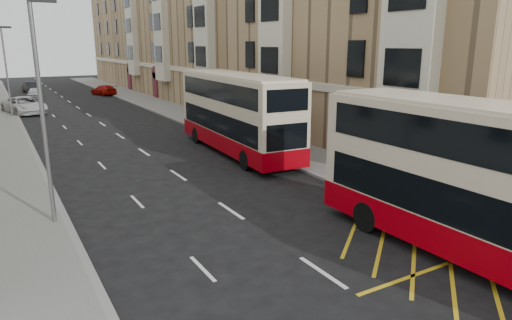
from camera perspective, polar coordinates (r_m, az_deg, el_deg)
pavement_right at (r=39.58m, az=-6.03°, el=4.73°), size 4.00×120.00×0.15m
pavement_left at (r=36.26m, az=-28.98°, el=2.13°), size 3.00×120.00×0.15m
kerb_right at (r=38.82m, az=-8.73°, el=4.46°), size 0.25×120.00×0.15m
kerb_left at (r=36.30m, az=-26.63°, el=2.42°), size 0.25×120.00×0.15m
road_markings at (r=51.70m, az=-21.20°, el=6.01°), size 10.00×110.00×0.01m
terrace_right at (r=55.90m, az=-6.28°, el=15.16°), size 10.75×79.00×15.25m
guard_railing at (r=19.06m, az=20.02°, el=-4.12°), size 0.06×6.56×1.01m
street_lamp_near at (r=17.84m, az=-25.14°, el=6.65°), size 0.93×0.18×8.00m
street_lamp_far at (r=47.73m, az=-28.73°, el=10.22°), size 0.93×0.18×8.00m
double_decker_front at (r=15.09m, az=28.05°, el=-3.18°), size 2.95×12.35×4.91m
double_decker_rear at (r=28.07m, az=-2.43°, el=5.84°), size 3.50×12.33×4.86m
pedestrian_far at (r=20.15m, az=24.40°, el=-3.06°), size 1.06×0.50×1.76m
white_van at (r=49.90m, az=-26.97°, el=6.11°), size 4.21×6.45×1.65m
car_silver at (r=63.27m, az=-25.92°, el=7.53°), size 2.25×4.31×1.40m
car_dark at (r=71.55m, az=-26.26°, el=8.15°), size 2.38×4.75×1.49m
car_red at (r=64.59m, az=-18.49°, el=8.30°), size 2.97×4.91×1.33m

